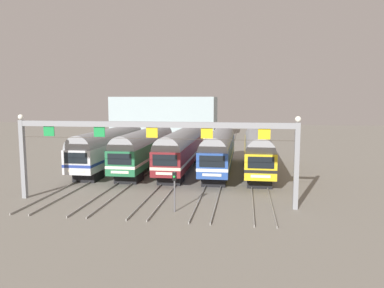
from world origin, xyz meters
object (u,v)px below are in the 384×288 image
Objects in this scene: commuter_train_blue at (219,148)px; yard_signal_mast at (174,184)px; commuter_train_maroon at (182,147)px; commuter_train_silver at (110,146)px; commuter_train_yellow at (258,149)px; catenary_gantry at (152,137)px; commuter_train_green at (146,147)px.

commuter_train_blue is 6.04× the size of yard_signal_mast.
commuter_train_maroon is at bearing 180.00° from commuter_train_blue.
yard_signal_mast is at bearing -97.88° from commuter_train_blue.
yard_signal_mast is (10.70, -15.47, -0.60)m from commuter_train_silver.
commuter_train_maroon and commuter_train_yellow have the same top height.
commuter_train_yellow is at bearing 0.00° from commuter_train_silver.
catenary_gantry is at bearing 137.38° from yard_signal_mast.
commuter_train_green is at bearing 180.00° from commuter_train_blue.
catenary_gantry is at bearing -122.38° from commuter_train_yellow.
commuter_train_green is 16.76m from yard_signal_mast.
yard_signal_mast is at bearing -67.46° from commuter_train_green.
catenary_gantry reaches higher than commuter_train_silver.
catenary_gantry reaches higher than commuter_train_yellow.
catenary_gantry is (-4.28, -13.50, 2.58)m from commuter_train_blue.
commuter_train_green is at bearing 112.54° from yard_signal_mast.
commuter_train_maroon is at bearing 0.00° from commuter_train_silver.
catenary_gantry is (4.28, -13.50, 2.58)m from commuter_train_green.
commuter_train_silver is at bearing 124.67° from yard_signal_mast.
commuter_train_green is (4.28, 0.00, 0.00)m from commuter_train_silver.
commuter_train_green is at bearing 180.00° from commuter_train_yellow.
commuter_train_maroon is 8.56m from commuter_train_yellow.
commuter_train_maroon is (8.56, 0.00, 0.00)m from commuter_train_silver.
catenary_gantry reaches higher than commuter_train_green.
commuter_train_maroon is 0.81× the size of catenary_gantry.
commuter_train_silver is 12.84m from commuter_train_blue.
catenary_gantry is 4.31m from yard_signal_mast.
commuter_train_green is 1.00× the size of commuter_train_maroon.
commuter_train_green and commuter_train_yellow have the same top height.
catenary_gantry is (8.56, -13.50, 2.58)m from commuter_train_silver.
commuter_train_blue is (4.28, 0.00, 0.00)m from commuter_train_maroon.
commuter_train_blue is at bearing 0.00° from commuter_train_green.
catenary_gantry is at bearing -72.41° from commuter_train_green.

